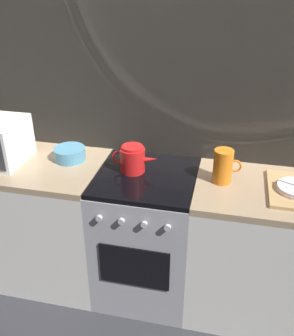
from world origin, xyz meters
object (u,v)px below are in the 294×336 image
(mixing_bowl, at_px, (70,154))
(pitcher, at_px, (223,166))
(kettle, at_px, (133,159))
(stove_unit, at_px, (146,235))

(mixing_bowl, distance_m, pitcher, 0.97)
(kettle, distance_m, mixing_bowl, 0.44)
(mixing_bowl, bearing_deg, stove_unit, -10.43)
(pitcher, bearing_deg, stove_unit, -176.45)
(stove_unit, relative_size, pitcher, 4.50)
(stove_unit, xyz_separation_m, mixing_bowl, (-0.52, 0.10, 0.49))
(stove_unit, distance_m, kettle, 0.54)
(stove_unit, distance_m, mixing_bowl, 0.72)
(kettle, distance_m, pitcher, 0.53)
(pitcher, bearing_deg, kettle, 178.94)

